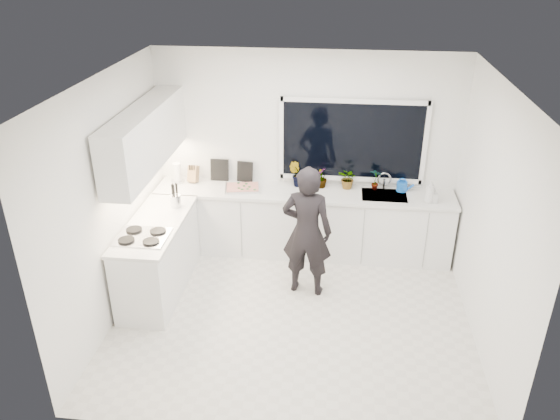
# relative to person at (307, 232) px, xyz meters

# --- Properties ---
(floor) EXTENTS (4.00, 3.50, 0.02)m
(floor) POSITION_rel_person_xyz_m (-0.11, -0.53, -0.83)
(floor) COLOR beige
(floor) RESTS_ON ground
(wall_back) EXTENTS (4.00, 0.02, 2.70)m
(wall_back) POSITION_rel_person_xyz_m (-0.11, 1.23, 0.53)
(wall_back) COLOR white
(wall_back) RESTS_ON ground
(wall_left) EXTENTS (0.02, 3.50, 2.70)m
(wall_left) POSITION_rel_person_xyz_m (-2.12, -0.53, 0.53)
(wall_left) COLOR white
(wall_left) RESTS_ON ground
(wall_right) EXTENTS (0.02, 3.50, 2.70)m
(wall_right) POSITION_rel_person_xyz_m (1.90, -0.53, 0.53)
(wall_right) COLOR white
(wall_right) RESTS_ON ground
(ceiling) EXTENTS (4.00, 3.50, 0.02)m
(ceiling) POSITION_rel_person_xyz_m (-0.11, -0.53, 1.89)
(ceiling) COLOR white
(ceiling) RESTS_ON wall_back
(window) EXTENTS (1.80, 0.02, 1.00)m
(window) POSITION_rel_person_xyz_m (0.49, 1.20, 0.73)
(window) COLOR black
(window) RESTS_ON wall_back
(base_cabinets_back) EXTENTS (3.92, 0.58, 0.88)m
(base_cabinets_back) POSITION_rel_person_xyz_m (-0.11, 0.92, -0.38)
(base_cabinets_back) COLOR white
(base_cabinets_back) RESTS_ON floor
(base_cabinets_left) EXTENTS (0.58, 1.60, 0.88)m
(base_cabinets_left) POSITION_rel_person_xyz_m (-1.78, -0.18, -0.38)
(base_cabinets_left) COLOR white
(base_cabinets_left) RESTS_ON floor
(countertop_back) EXTENTS (3.94, 0.62, 0.04)m
(countertop_back) POSITION_rel_person_xyz_m (-0.11, 0.91, 0.08)
(countertop_back) COLOR silver
(countertop_back) RESTS_ON base_cabinets_back
(countertop_left) EXTENTS (0.62, 1.60, 0.04)m
(countertop_left) POSITION_rel_person_xyz_m (-1.78, -0.18, 0.08)
(countertop_left) COLOR silver
(countertop_left) RESTS_ON base_cabinets_left
(upper_cabinets) EXTENTS (0.34, 2.10, 0.70)m
(upper_cabinets) POSITION_rel_person_xyz_m (-1.90, 0.17, 1.03)
(upper_cabinets) COLOR white
(upper_cabinets) RESTS_ON wall_left
(sink) EXTENTS (0.58, 0.42, 0.14)m
(sink) POSITION_rel_person_xyz_m (0.94, 0.92, 0.05)
(sink) COLOR silver
(sink) RESTS_ON countertop_back
(faucet) EXTENTS (0.03, 0.03, 0.22)m
(faucet) POSITION_rel_person_xyz_m (0.94, 1.12, 0.21)
(faucet) COLOR silver
(faucet) RESTS_ON countertop_back
(stovetop) EXTENTS (0.56, 0.48, 0.03)m
(stovetop) POSITION_rel_person_xyz_m (-1.80, -0.53, 0.11)
(stovetop) COLOR black
(stovetop) RESTS_ON countertop_left
(person) EXTENTS (0.64, 0.46, 1.64)m
(person) POSITION_rel_person_xyz_m (0.00, 0.00, 0.00)
(person) COLOR black
(person) RESTS_ON floor
(pizza_tray) EXTENTS (0.51, 0.42, 0.03)m
(pizza_tray) POSITION_rel_person_xyz_m (-0.92, 0.89, 0.11)
(pizza_tray) COLOR #B0B0B5
(pizza_tray) RESTS_ON countertop_back
(pizza) EXTENTS (0.47, 0.37, 0.01)m
(pizza) POSITION_rel_person_xyz_m (-0.92, 0.89, 0.13)
(pizza) COLOR red
(pizza) RESTS_ON pizza_tray
(watering_can) EXTENTS (0.17, 0.17, 0.13)m
(watering_can) POSITION_rel_person_xyz_m (1.17, 1.08, 0.16)
(watering_can) COLOR blue
(watering_can) RESTS_ON countertop_back
(paper_towel_roll) EXTENTS (0.11, 0.11, 0.26)m
(paper_towel_roll) POSITION_rel_person_xyz_m (-1.84, 1.02, 0.23)
(paper_towel_roll) COLOR silver
(paper_towel_roll) RESTS_ON countertop_back
(knife_block) EXTENTS (0.15, 0.13, 0.22)m
(knife_block) POSITION_rel_person_xyz_m (-1.63, 1.06, 0.21)
(knife_block) COLOR olive
(knife_block) RESTS_ON countertop_back
(utensil_crock) EXTENTS (0.15, 0.15, 0.16)m
(utensil_crock) POSITION_rel_person_xyz_m (-1.65, 0.27, 0.18)
(utensil_crock) COLOR silver
(utensil_crock) RESTS_ON countertop_left
(picture_frame_large) EXTENTS (0.22, 0.05, 0.28)m
(picture_frame_large) POSITION_rel_person_xyz_m (-0.93, 1.16, 0.24)
(picture_frame_large) COLOR black
(picture_frame_large) RESTS_ON countertop_back
(picture_frame_small) EXTENTS (0.25, 0.02, 0.30)m
(picture_frame_small) POSITION_rel_person_xyz_m (-1.29, 1.16, 0.25)
(picture_frame_small) COLOR black
(picture_frame_small) RESTS_ON countertop_back
(herb_plants) EXTENTS (1.23, 0.32, 0.33)m
(herb_plants) POSITION_rel_person_xyz_m (0.27, 1.08, 0.25)
(herb_plants) COLOR #26662D
(herb_plants) RESTS_ON countertop_back
(soap_bottles) EXTENTS (0.17, 0.13, 0.31)m
(soap_bottles) POSITION_rel_person_xyz_m (1.50, 0.77, 0.24)
(soap_bottles) COLOR #D8BF66
(soap_bottles) RESTS_ON countertop_back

